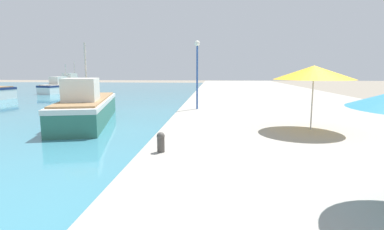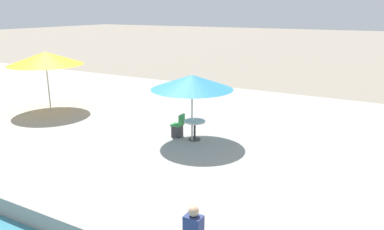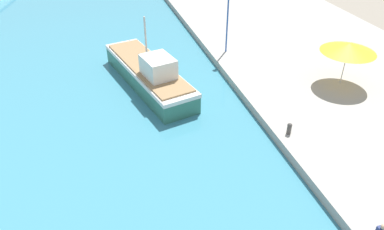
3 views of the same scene
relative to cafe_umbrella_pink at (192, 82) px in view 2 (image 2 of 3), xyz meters
name	(u,v)px [view 2 (image 2 of 3)]	position (x,y,z in m)	size (l,w,h in m)	color
cafe_umbrella_pink	(192,82)	(0.00, 0.00, 0.00)	(2.97, 2.97, 2.48)	#B7B7B7
cafe_umbrella_white	(45,58)	(0.41, 8.05, 0.30)	(3.42, 3.42, 2.82)	#B7B7B7
cafe_table	(195,126)	(0.16, -0.02, -1.69)	(0.80, 0.80, 0.74)	#333338
cafe_chair_left	(178,129)	(0.14, 0.70, -1.90)	(0.41, 0.44, 0.91)	#2D2D33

